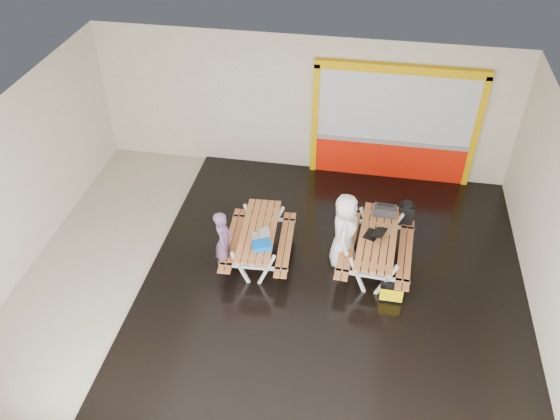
% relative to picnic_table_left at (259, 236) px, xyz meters
% --- Properties ---
extents(room, '(10.02, 8.02, 3.52)m').
position_rel_picnic_table_left_xyz_m(room, '(0.36, -0.45, 1.14)').
color(room, beige).
rests_on(room, ground).
extents(deck, '(7.50, 7.98, 0.05)m').
position_rel_picnic_table_left_xyz_m(deck, '(1.61, -0.45, -0.58)').
color(deck, black).
rests_on(deck, room).
extents(kiosk, '(3.88, 0.16, 3.00)m').
position_rel_picnic_table_left_xyz_m(kiosk, '(2.56, 3.48, 0.83)').
color(kiosk, red).
rests_on(kiosk, room).
extents(picnic_table_left, '(1.45, 2.06, 0.80)m').
position_rel_picnic_table_left_xyz_m(picnic_table_left, '(0.00, 0.00, 0.00)').
color(picnic_table_left, '#AF642F').
rests_on(picnic_table_left, deck).
extents(picnic_table_right, '(1.54, 2.17, 0.84)m').
position_rel_picnic_table_left_xyz_m(picnic_table_right, '(2.38, 0.17, 0.03)').
color(picnic_table_right, '#AF642F').
rests_on(picnic_table_right, deck).
extents(person_left, '(0.39, 0.55, 1.42)m').
position_rel_picnic_table_left_xyz_m(person_left, '(-0.59, -0.52, 0.22)').
color(person_left, '#684468').
rests_on(person_left, deck).
extents(person_right, '(0.55, 0.84, 1.69)m').
position_rel_picnic_table_left_xyz_m(person_right, '(1.72, 0.16, 0.27)').
color(person_right, white).
rests_on(person_right, deck).
extents(laptop_left, '(0.42, 0.39, 0.15)m').
position_rel_picnic_table_left_xyz_m(laptop_left, '(0.08, -0.22, 0.23)').
color(laptop_left, silver).
rests_on(laptop_left, picnic_table_left).
extents(laptop_right, '(0.48, 0.46, 0.17)m').
position_rel_picnic_table_left_xyz_m(laptop_right, '(2.31, 0.16, 0.28)').
color(laptop_right, black).
rests_on(laptop_right, picnic_table_right).
extents(blue_pouch, '(0.43, 0.37, 0.11)m').
position_rel_picnic_table_left_xyz_m(blue_pouch, '(0.17, -0.52, 0.24)').
color(blue_pouch, blue).
rests_on(blue_pouch, picnic_table_left).
extents(toolbox, '(0.48, 0.26, 0.27)m').
position_rel_picnic_table_left_xyz_m(toolbox, '(2.49, 0.87, 0.33)').
color(toolbox, black).
rests_on(toolbox, picnic_table_right).
extents(backpack, '(0.34, 0.23, 0.55)m').
position_rel_picnic_table_left_xyz_m(backpack, '(2.94, 1.10, 0.14)').
color(backpack, black).
rests_on(backpack, picnic_table_right).
extents(dark_case, '(0.53, 0.47, 0.17)m').
position_rel_picnic_table_left_xyz_m(dark_case, '(2.02, 0.17, -0.47)').
color(dark_case, black).
rests_on(dark_case, deck).
extents(fluke_bag, '(0.45, 0.30, 0.39)m').
position_rel_picnic_table_left_xyz_m(fluke_bag, '(2.74, -0.71, -0.37)').
color(fluke_bag, black).
rests_on(fluke_bag, deck).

